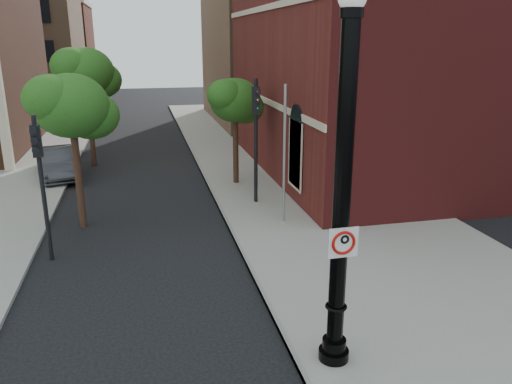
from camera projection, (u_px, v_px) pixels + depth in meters
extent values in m
plane|color=black|center=(191.00, 363.00, 9.94)|extent=(120.00, 120.00, 0.00)
cube|color=gray|center=(311.00, 195.00, 20.53)|extent=(8.00, 60.00, 0.12)
cube|color=gray|center=(217.00, 201.00, 19.67)|extent=(0.10, 60.00, 0.14)
cube|color=maroon|center=(481.00, 43.00, 24.66)|extent=(22.00, 16.00, 12.00)
cube|color=black|center=(296.00, 155.00, 18.80)|extent=(0.08, 1.40, 2.40)
cube|color=beige|center=(264.00, 100.00, 23.02)|extent=(0.06, 16.00, 0.25)
cube|color=beige|center=(265.00, 8.00, 21.85)|extent=(0.06, 16.00, 0.25)
cube|color=#956F51|center=(11.00, 41.00, 46.58)|extent=(12.00, 12.00, 12.00)
cube|color=#5E2516|center=(39.00, 50.00, 59.91)|extent=(12.00, 12.00, 10.00)
cube|color=#956F51|center=(351.00, 28.00, 39.27)|extent=(22.00, 14.00, 14.00)
cylinder|color=black|center=(333.00, 356.00, 9.89)|extent=(0.60, 0.60, 0.32)
cylinder|color=black|center=(334.00, 345.00, 9.81)|extent=(0.47, 0.47, 0.27)
cylinder|color=black|center=(342.00, 201.00, 8.93)|extent=(0.32, 0.32, 6.18)
torus|color=black|center=(336.00, 306.00, 9.56)|extent=(0.43, 0.43, 0.06)
cylinder|color=black|center=(352.00, 13.00, 8.00)|extent=(0.38, 0.38, 0.16)
cube|color=white|center=(343.00, 243.00, 8.98)|extent=(0.58, 0.03, 0.58)
cube|color=black|center=(344.00, 229.00, 8.90)|extent=(0.58, 0.02, 0.05)
cube|color=black|center=(343.00, 256.00, 9.06)|extent=(0.58, 0.02, 0.05)
cube|color=black|center=(330.00, 244.00, 8.92)|extent=(0.05, 0.01, 0.58)
cube|color=black|center=(357.00, 241.00, 9.04)|extent=(0.05, 0.01, 0.58)
torus|color=#B70C07|center=(343.00, 243.00, 8.98)|extent=(0.46, 0.07, 0.46)
cube|color=#B70C07|center=(343.00, 243.00, 8.98)|extent=(0.33, 0.01, 0.33)
cube|color=black|center=(341.00, 243.00, 8.97)|extent=(0.05, 0.01, 0.27)
torus|color=black|center=(345.00, 239.00, 8.97)|extent=(0.18, 0.06, 0.18)
cylinder|color=black|center=(344.00, 229.00, 8.90)|extent=(0.03, 0.02, 0.03)
imported|color=#2E2E33|center=(57.00, 163.00, 23.06)|extent=(2.45, 4.47, 1.40)
cylinder|color=black|center=(43.00, 190.00, 13.99)|extent=(0.12, 0.12, 4.24)
cube|color=black|center=(37.00, 141.00, 13.57)|extent=(0.30, 0.28, 0.88)
sphere|color=#E50505|center=(33.00, 131.00, 13.35)|extent=(0.16, 0.16, 0.16)
sphere|color=#FF8C00|center=(35.00, 140.00, 13.43)|extent=(0.16, 0.16, 0.16)
sphere|color=#00E519|center=(36.00, 150.00, 13.50)|extent=(0.16, 0.16, 0.16)
cylinder|color=black|center=(256.00, 144.00, 18.82)|extent=(0.14, 0.14, 4.83)
cube|color=black|center=(256.00, 101.00, 18.35)|extent=(0.36, 0.34, 1.01)
sphere|color=#E50505|center=(258.00, 91.00, 18.11)|extent=(0.18, 0.18, 0.18)
sphere|color=#FF8C00|center=(258.00, 100.00, 18.19)|extent=(0.18, 0.18, 0.18)
sphere|color=#00E519|center=(258.00, 108.00, 18.28)|extent=(0.18, 0.18, 0.18)
cylinder|color=#999999|center=(284.00, 157.00, 16.74)|extent=(0.10, 0.10, 4.81)
cylinder|color=black|center=(78.00, 172.00, 16.63)|extent=(0.24, 0.24, 3.87)
ellipsoid|color=#1B4B14|center=(71.00, 106.00, 15.98)|extent=(2.43, 2.43, 2.07)
ellipsoid|color=#1B4B14|center=(91.00, 115.00, 16.63)|extent=(1.88, 1.88, 1.60)
ellipsoid|color=#1B4B14|center=(52.00, 99.00, 15.49)|extent=(1.77, 1.77, 1.50)
cylinder|color=black|center=(90.00, 123.00, 24.95)|extent=(0.24, 0.24, 4.36)
ellipsoid|color=#1B4B14|center=(85.00, 72.00, 24.21)|extent=(2.74, 2.74, 2.33)
ellipsoid|color=#1B4B14|center=(100.00, 80.00, 24.94)|extent=(2.12, 2.12, 1.80)
ellipsoid|color=#1B4B14|center=(72.00, 66.00, 23.65)|extent=(1.99, 1.99, 1.69)
cylinder|color=black|center=(236.00, 146.00, 21.63)|extent=(0.24, 0.24, 3.47)
ellipsoid|color=#1B4B14|center=(235.00, 100.00, 21.05)|extent=(2.18, 2.18, 1.85)
ellipsoid|color=#1B4B14|center=(245.00, 107.00, 21.63)|extent=(1.68, 1.68, 1.43)
ellipsoid|color=#1B4B14|center=(226.00, 95.00, 20.61)|extent=(1.59, 1.59, 1.35)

